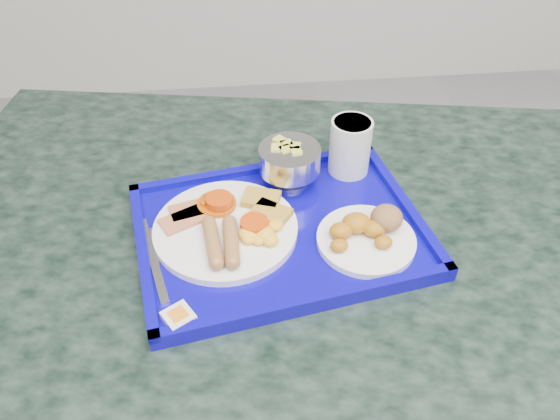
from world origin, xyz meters
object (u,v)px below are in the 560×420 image
object	(u,v)px
table	(307,328)
bread_plate	(368,233)
fruit_bowl	(289,160)
main_plate	(230,227)
tray	(280,232)
juice_cup	(350,145)

from	to	relation	value
table	bread_plate	distance (m)	0.26
bread_plate	fruit_bowl	distance (m)	0.19
table	main_plate	world-z (taller)	main_plate
tray	bread_plate	xyz separation A→B (m)	(0.13, -0.04, 0.02)
main_plate	bread_plate	bearing A→B (deg)	-10.65
table	bread_plate	world-z (taller)	bread_plate
main_plate	fruit_bowl	xyz separation A→B (m)	(0.11, 0.12, 0.04)
fruit_bowl	table	bearing A→B (deg)	-83.06
fruit_bowl	main_plate	bearing A→B (deg)	-132.44
table	fruit_bowl	bearing A→B (deg)	96.94
juice_cup	tray	bearing A→B (deg)	-134.22
table	bread_plate	size ratio (longest dim) A/B	9.66
bread_plate	juice_cup	size ratio (longest dim) A/B	1.52
table	fruit_bowl	size ratio (longest dim) A/B	14.02
juice_cup	table	bearing A→B (deg)	-118.33
tray	main_plate	world-z (taller)	main_plate
main_plate	bread_plate	size ratio (longest dim) A/B	1.49
main_plate	bread_plate	world-z (taller)	bread_plate
tray	main_plate	bearing A→B (deg)	179.27
table	fruit_bowl	xyz separation A→B (m)	(-0.02, 0.14, 0.28)
main_plate	bread_plate	xyz separation A→B (m)	(0.21, -0.04, 0.00)
fruit_bowl	juice_cup	xyz separation A→B (m)	(0.11, 0.02, 0.01)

